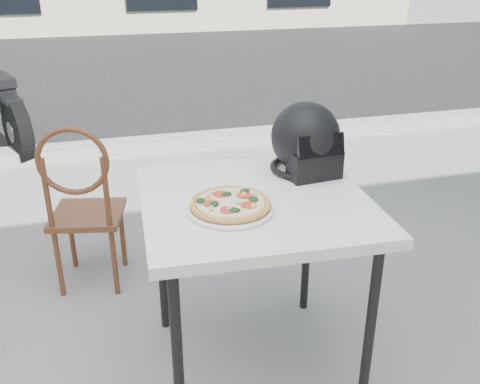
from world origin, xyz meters
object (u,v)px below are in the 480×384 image
object	(u,v)px
plate	(230,209)
cafe_table_main	(255,214)
pizza	(230,203)
cafe_chair_main	(82,200)
helmet	(306,142)

from	to	relation	value
plate	cafe_table_main	bearing A→B (deg)	38.00
pizza	cafe_chair_main	size ratio (longest dim) A/B	0.40
plate	cafe_chair_main	bearing A→B (deg)	120.94
cafe_chair_main	plate	bearing A→B (deg)	133.22
cafe_chair_main	pizza	bearing A→B (deg)	133.23
pizza	plate	bearing A→B (deg)	-86.95
cafe_table_main	plate	distance (m)	0.18
cafe_table_main	pizza	world-z (taller)	pizza
cafe_table_main	helmet	size ratio (longest dim) A/B	2.74
helmet	cafe_chair_main	size ratio (longest dim) A/B	0.35
cafe_table_main	plate	size ratio (longest dim) A/B	2.40
plate	cafe_chair_main	size ratio (longest dim) A/B	0.40
pizza	cafe_table_main	bearing A→B (deg)	37.93
helmet	cafe_chair_main	distance (m)	1.22
cafe_table_main	helmet	xyz separation A→B (m)	(0.29, 0.20, 0.21)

